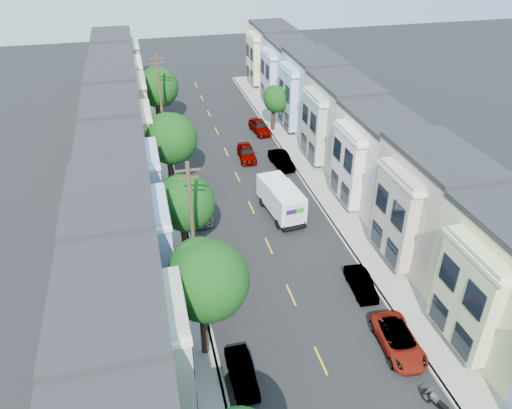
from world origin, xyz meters
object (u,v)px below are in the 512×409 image
at_px(utility_pole_far, 161,99).
at_px(parked_right_c, 281,160).
at_px(tree_b, 206,281).
at_px(utility_pole_near, 193,231).
at_px(parked_left_c, 219,289).
at_px(parked_right_b, 361,284).
at_px(tree_e, 158,88).
at_px(lead_sedan, 247,153).
at_px(parked_right_d, 260,127).
at_px(tree_c, 185,204).
at_px(tree_far_r, 276,100).
at_px(motorcycle, 438,404).
at_px(parked_right_a, 398,341).
at_px(parked_left_d, 197,207).
at_px(parked_left_b, 242,373).
at_px(fedex_truck, 281,199).
at_px(tree_d, 170,139).

distance_m(utility_pole_far, parked_right_c, 14.90).
distance_m(tree_b, utility_pole_near, 5.72).
distance_m(parked_left_c, parked_right_b, 9.96).
distance_m(tree_b, tree_e, 36.69).
bearing_deg(parked_left_c, lead_sedan, 70.72).
bearing_deg(parked_right_d, lead_sedan, -121.21).
bearing_deg(parked_right_c, parked_right_d, 84.81).
height_order(tree_c, tree_far_r, tree_c).
xyz_separation_m(tree_far_r, motorcycle, (-1.99, -39.28, -3.34)).
distance_m(tree_b, parked_right_a, 12.48).
height_order(parked_left_c, parked_right_d, parked_right_d).
distance_m(utility_pole_near, parked_right_c, 21.04).
xyz_separation_m(tree_b, parked_right_d, (11.20, 32.04, -4.84)).
bearing_deg(parked_left_d, utility_pole_far, 92.05).
relative_size(tree_b, parked_left_b, 2.13).
xyz_separation_m(utility_pole_near, parked_right_b, (11.20, -2.69, -4.54)).
distance_m(fedex_truck, parked_right_b, 11.37).
bearing_deg(motorcycle, tree_c, 104.66).
relative_size(tree_far_r, lead_sedan, 1.21).
relative_size(parked_left_b, parked_right_b, 1.01).
distance_m(tree_d, parked_right_d, 16.53).
bearing_deg(tree_c, tree_e, 90.00).
bearing_deg(utility_pole_far, tree_c, -90.01).
relative_size(tree_c, parked_right_d, 1.50).
bearing_deg(parked_right_d, parked_right_c, -95.88).
bearing_deg(parked_left_b, tree_far_r, 70.45).
bearing_deg(utility_pole_near, tree_far_r, 63.62).
height_order(utility_pole_far, parked_right_c, utility_pole_far).
relative_size(tree_far_r, parked_right_a, 1.13).
distance_m(tree_d, parked_right_b, 21.45).
bearing_deg(tree_far_r, motorcycle, -92.90).
distance_m(fedex_truck, lead_sedan, 11.49).
relative_size(utility_pole_far, parked_left_d, 1.99).
relative_size(parked_right_b, parked_right_c, 0.87).
height_order(tree_far_r, parked_right_b, tree_far_r).
height_order(lead_sedan, parked_right_b, lead_sedan).
bearing_deg(parked_right_c, tree_d, -174.00).
height_order(utility_pole_far, parked_left_c, utility_pole_far).
bearing_deg(tree_e, parked_right_d, -22.53).
xyz_separation_m(tree_b, parked_left_c, (1.40, 4.80, -4.89)).
bearing_deg(utility_pole_near, lead_sedan, 67.73).
bearing_deg(tree_d, parked_right_a, -64.25).
xyz_separation_m(tree_e, parked_left_b, (1.40, -39.25, -4.26)).
bearing_deg(fedex_truck, tree_d, 135.39).
height_order(tree_e, parked_right_a, tree_e).
bearing_deg(fedex_truck, parked_left_b, -119.71).
bearing_deg(tree_c, parked_right_b, -31.46).
xyz_separation_m(tree_c, lead_sedan, (8.10, 15.60, -4.01)).
xyz_separation_m(fedex_truck, parked_right_a, (2.67, -16.51, -0.95)).
relative_size(tree_e, utility_pole_far, 0.73).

